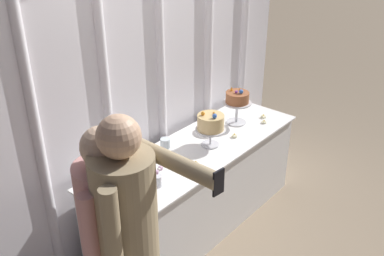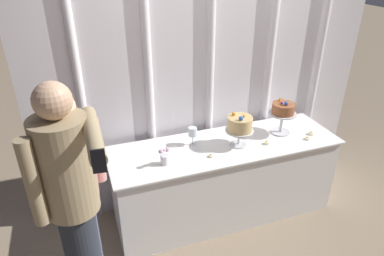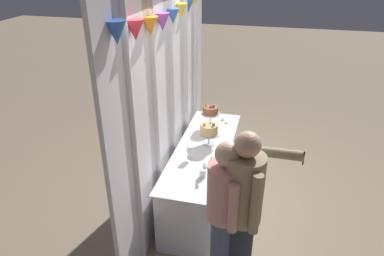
% 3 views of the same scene
% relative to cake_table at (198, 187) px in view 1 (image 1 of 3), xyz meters
% --- Properties ---
extents(ground_plane, '(24.00, 24.00, 0.00)m').
position_rel_cake_table_xyz_m(ground_plane, '(0.00, -0.10, -0.39)').
color(ground_plane, gray).
extents(draped_curtain, '(3.28, 0.16, 2.79)m').
position_rel_cake_table_xyz_m(draped_curtain, '(0.03, 0.41, 1.07)').
color(draped_curtain, white).
rests_on(draped_curtain, ground_plane).
extents(cake_table, '(2.10, 0.66, 0.78)m').
position_rel_cake_table_xyz_m(cake_table, '(0.00, 0.00, 0.00)').
color(cake_table, white).
rests_on(cake_table, ground_plane).
extents(cake_display_nearleft, '(0.25, 0.25, 0.32)m').
position_rel_cake_table_xyz_m(cake_display_nearleft, '(0.10, -0.04, 0.59)').
color(cake_display_nearleft, silver).
rests_on(cake_display_nearleft, cake_table).
extents(cake_display_nearright, '(0.26, 0.26, 0.34)m').
position_rel_cake_table_xyz_m(cake_display_nearright, '(0.58, 0.03, 0.62)').
color(cake_display_nearright, silver).
rests_on(cake_display_nearright, cake_table).
extents(wine_glass, '(0.08, 0.08, 0.17)m').
position_rel_cake_table_xyz_m(wine_glass, '(-0.28, 0.10, 0.52)').
color(wine_glass, silver).
rests_on(wine_glass, cake_table).
extents(flower_vase, '(0.09, 0.08, 0.16)m').
position_rel_cake_table_xyz_m(flower_vase, '(-0.60, -0.12, 0.45)').
color(flower_vase, silver).
rests_on(flower_vase, cake_table).
extents(tealight_far_left, '(0.04, 0.04, 0.03)m').
position_rel_cake_table_xyz_m(tealight_far_left, '(-0.20, -0.14, 0.40)').
color(tealight_far_left, beige).
rests_on(tealight_far_left, cake_table).
extents(tealight_near_left, '(0.05, 0.05, 0.04)m').
position_rel_cake_table_xyz_m(tealight_near_left, '(0.35, -0.12, 0.40)').
color(tealight_near_left, beige).
rests_on(tealight_near_left, cake_table).
extents(tealight_near_right, '(0.05, 0.05, 0.03)m').
position_rel_cake_table_xyz_m(tealight_near_right, '(0.74, -0.17, 0.40)').
color(tealight_near_right, beige).
rests_on(tealight_near_right, cake_table).
extents(tealight_far_right, '(0.05, 0.05, 0.03)m').
position_rel_cake_table_xyz_m(tealight_far_right, '(0.83, -0.10, 0.40)').
color(tealight_far_right, beige).
rests_on(tealight_far_right, cake_table).
extents(guest_man_dark_suit, '(0.45, 0.42, 1.64)m').
position_rel_cake_table_xyz_m(guest_man_dark_suit, '(-1.31, -0.46, 0.51)').
color(guest_man_dark_suit, '#4C5675').
rests_on(guest_man_dark_suit, ground_plane).
extents(guest_man_pink_jacket, '(0.44, 0.66, 1.75)m').
position_rel_cake_table_xyz_m(guest_man_pink_jacket, '(-1.31, -0.62, 0.59)').
color(guest_man_pink_jacket, '#282D38').
rests_on(guest_man_pink_jacket, ground_plane).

